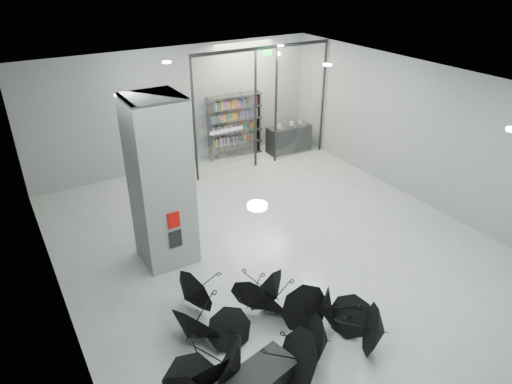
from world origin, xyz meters
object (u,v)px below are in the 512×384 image
shop_counter (289,139)px  umbrella_cluster (260,339)px  bookshelf (234,126)px  column (161,183)px  bench (255,384)px

shop_counter → umbrella_cluster: 9.78m
bookshelf → umbrella_cluster: (-4.12, -8.46, -0.81)m
column → umbrella_cluster: (0.34, -3.71, -1.70)m
bench → umbrella_cluster: (0.57, 0.77, 0.06)m
column → bench: column is taller
column → shop_counter: 7.65m
bench → bookshelf: (4.69, 9.23, 0.87)m
column → bookshelf: size_ratio=1.80×
bench → column: bearing=75.0°
column → shop_counter: (6.34, 4.01, -1.52)m
column → umbrella_cluster: bearing=-84.8°
bookshelf → umbrella_cluster: bearing=-107.4°
bench → shop_counter: size_ratio=0.92×
bookshelf → bench: bearing=-108.3°
column → umbrella_cluster: 4.09m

